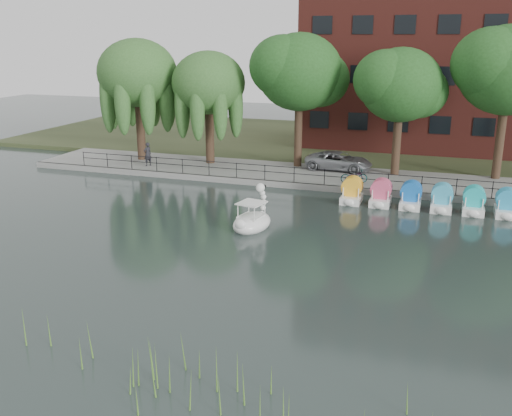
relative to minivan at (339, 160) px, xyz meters
The scene contains 17 objects.
ground_plane 17.75m from the minivan, 96.83° to the right, with size 120.00×120.00×0.00m, color #3C4C49.
promenade 2.80m from the minivan, 142.95° to the right, with size 40.00×6.00×0.40m, color gray.
kerb 5.09m from the minivan, 114.88° to the right, with size 40.00×0.25×0.40m, color gray.
land_strip 12.62m from the minivan, 99.63° to the left, with size 60.00×22.00×0.36m, color #47512D.
railing 4.82m from the minivan, 115.88° to the right, with size 32.00×0.05×1.00m.
apartment_building 15.64m from the minivan, 68.43° to the left, with size 20.00×10.07×18.00m.
willow_left 16.19m from the minivan, behind, with size 5.88×5.88×9.01m.
willow_mid 10.89m from the minivan, behind, with size 5.32×5.32×8.15m.
broadleaf_center 6.69m from the minivan, behind, with size 6.00×6.00×9.25m.
broadleaf_right 6.53m from the minivan, ahead, with size 5.40×5.40×8.32m.
broadleaf_far 12.16m from the minivan, ahead, with size 6.30×6.30×9.71m.
minivan is the anchor object (origin of this frame).
bicycle 3.71m from the minivan, 63.95° to the right, with size 1.72×0.60×1.00m, color gray.
pedestrian 13.84m from the minivan, 167.23° to the right, with size 0.71×0.48×1.98m, color black.
swan_boat 13.15m from the minivan, 98.76° to the right, with size 2.14×2.89×2.21m.
pedal_boat_row 9.68m from the minivan, 42.48° to the right, with size 11.35×1.70×1.40m.
reed_bank 27.10m from the minivan, 90.22° to the right, with size 24.00×2.40×1.20m.
Camera 1 is at (9.16, -21.70, 9.46)m, focal length 40.00 mm.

